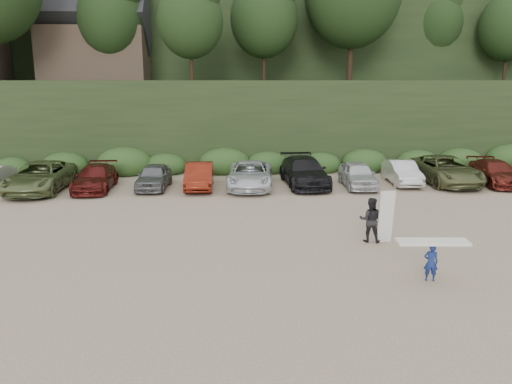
{
  "coord_description": "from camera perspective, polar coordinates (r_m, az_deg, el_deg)",
  "views": [
    {
      "loc": [
        -1.91,
        -18.06,
        6.08
      ],
      "look_at": [
        -0.61,
        3.0,
        1.3
      ],
      "focal_mm": 35.0,
      "sensor_mm": 36.0,
      "label": 1
    }
  ],
  "objects": [
    {
      "name": "hillside_backdrop",
      "position": [
        54.25,
        -1.89,
        18.2
      ],
      "size": [
        90.0,
        41.5,
        28.0
      ],
      "color": "black",
      "rests_on": "ground"
    },
    {
      "name": "parked_cars",
      "position": [
        28.67,
        2.43,
        2.07
      ],
      "size": [
        39.65,
        6.52,
        1.63
      ],
      "color": "#B3B3B8",
      "rests_on": "ground"
    },
    {
      "name": "ground",
      "position": [
        19.15,
        2.38,
        -5.76
      ],
      "size": [
        120.0,
        120.0,
        0.0
      ],
      "primitive_type": "plane",
      "color": "tan",
      "rests_on": "ground"
    },
    {
      "name": "child_surfer",
      "position": [
        16.25,
        19.43,
        -6.64
      ],
      "size": [
        2.21,
        0.76,
        1.3
      ],
      "color": "navy",
      "rests_on": "ground"
    },
    {
      "name": "adult_surfer",
      "position": [
        19.46,
        13.09,
        -3.08
      ],
      "size": [
        1.32,
        0.86,
        2.04
      ],
      "color": "black",
      "rests_on": "ground"
    }
  ]
}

